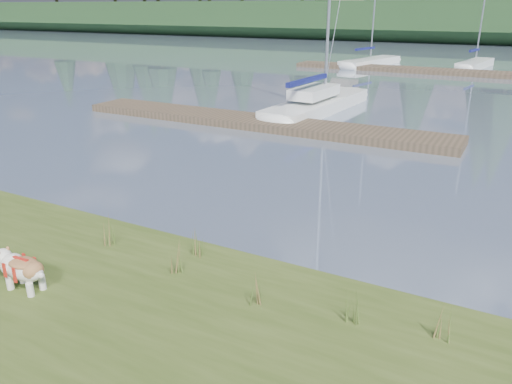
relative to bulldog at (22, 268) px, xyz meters
The scene contains 15 objects.
ground 34.26m from the bulldog, 88.35° to the left, with size 200.00×200.00×0.00m, color slate.
ridge 77.27m from the bulldog, 89.27° to the left, with size 200.00×20.00×5.00m, color #1A3218.
bulldog is the anchor object (origin of this frame).
sailboat_main 17.91m from the bulldog, 95.78° to the left, with size 2.32×9.14×12.99m.
dock_near 13.59m from the bulldog, 102.82° to the left, with size 16.00×2.00×0.30m, color #4C3D2C.
dock_far 34.37m from the bulldog, 85.01° to the left, with size 26.00×2.20×0.30m, color #4C3D2C.
sailboat_bg_1 37.83m from the bulldog, 97.48° to the left, with size 3.43×8.42×12.29m.
sailboat_bg_2 39.85m from the bulldog, 86.11° to the left, with size 2.40×7.22×10.75m.
weed_0 2.35m from the bulldog, 40.26° to the left, with size 0.17×0.14×0.62m.
weed_1 2.84m from the bulldog, 51.14° to the left, with size 0.17×0.14×0.56m.
weed_2 5.12m from the bulldog, 18.52° to the left, with size 0.17×0.14×0.58m.
weed_3 1.79m from the bulldog, 87.69° to the left, with size 0.17×0.14×0.66m.
weed_4 3.66m from the bulldog, 21.71° to the left, with size 0.17×0.14×0.51m.
weed_5 6.27m from the bulldog, 16.75° to the left, with size 0.17×0.14×0.55m.
mud_lip 2.89m from the bulldog, 69.47° to the left, with size 60.00×0.50×0.14m, color #33281C.
Camera 1 is at (5.48, -8.56, 4.55)m, focal length 35.00 mm.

